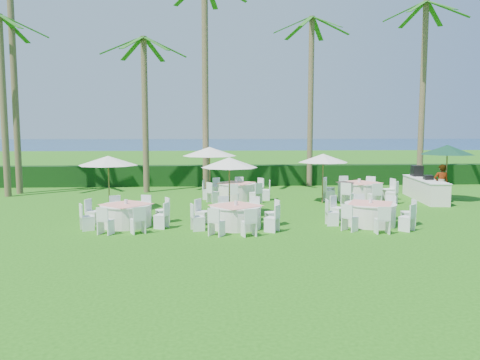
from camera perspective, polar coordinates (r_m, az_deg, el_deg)
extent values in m
plane|color=#1D5C0F|center=(16.07, -1.32, -5.65)|extent=(120.00, 120.00, 0.00)
cube|color=black|center=(27.85, -2.29, 0.58)|extent=(34.00, 1.00, 1.20)
plane|color=#082752|center=(117.77, -3.26, 4.47)|extent=(260.00, 260.00, 0.00)
cylinder|color=white|center=(16.48, -13.68, -4.25)|extent=(1.67, 1.67, 0.72)
cylinder|color=white|center=(16.42, -13.71, -2.97)|extent=(1.74, 1.74, 0.03)
cube|color=#FD9883|center=(16.41, -13.71, -2.88)|extent=(1.90, 1.90, 0.01)
cylinder|color=silver|center=(16.40, -13.72, -2.59)|extent=(0.12, 0.12, 0.15)
cube|color=white|center=(16.86, -9.41, -3.67)|extent=(0.54, 0.54, 0.87)
cube|color=white|center=(17.60, -11.61, -3.31)|extent=(0.52, 0.52, 0.87)
cube|color=white|center=(17.71, -14.83, -3.33)|extent=(0.54, 0.54, 0.87)
cube|color=white|center=(17.14, -17.50, -3.72)|extent=(0.52, 0.52, 0.87)
cube|color=white|center=(16.17, -18.15, -4.31)|extent=(0.54, 0.54, 0.87)
cube|color=white|center=(15.36, -16.07, -4.78)|extent=(0.52, 0.52, 0.87)
cube|color=white|center=(15.23, -12.35, -4.77)|extent=(0.54, 0.54, 0.87)
cube|color=white|center=(15.87, -9.57, -4.28)|extent=(0.52, 0.52, 0.87)
cylinder|color=white|center=(15.73, -0.50, -4.55)|extent=(1.68, 1.68, 0.73)
cylinder|color=white|center=(15.67, -0.50, -3.20)|extent=(1.75, 1.75, 0.03)
cube|color=#FD9883|center=(15.67, -0.50, -3.11)|extent=(1.90, 1.90, 0.01)
cylinder|color=silver|center=(15.65, -0.50, -2.81)|extent=(0.12, 0.12, 0.16)
cube|color=white|center=(16.16, 3.94, -4.02)|extent=(0.50, 0.50, 0.87)
cube|color=white|center=(16.88, 1.54, -3.57)|extent=(0.56, 0.56, 0.87)
cube|color=white|center=(16.96, -1.85, -3.53)|extent=(0.50, 0.50, 0.87)
cube|color=white|center=(16.35, -4.60, -3.90)|extent=(0.56, 0.56, 0.87)
cube|color=white|center=(15.38, -5.17, -4.55)|extent=(0.50, 0.50, 0.87)
cube|color=white|center=(14.59, -2.87, -5.11)|extent=(0.56, 0.56, 0.87)
cube|color=white|center=(14.50, 1.08, -5.17)|extent=(0.50, 0.50, 0.87)
cube|color=white|center=(15.17, 3.92, -4.68)|extent=(0.56, 0.56, 0.87)
cylinder|color=white|center=(16.79, 15.59, -4.09)|extent=(1.69, 1.69, 0.73)
cylinder|color=white|center=(16.73, 15.62, -2.82)|extent=(1.76, 1.76, 0.03)
cube|color=#FD9883|center=(16.72, 15.63, -2.74)|extent=(1.82, 1.82, 0.01)
cylinder|color=silver|center=(16.71, 15.64, -2.45)|extent=(0.12, 0.12, 0.16)
cube|color=white|center=(17.93, 17.64, -3.28)|extent=(0.58, 0.58, 0.88)
cube|color=white|center=(18.03, 14.44, -3.13)|extent=(0.43, 0.43, 0.88)
cube|color=white|center=(17.44, 11.79, -3.38)|extent=(0.58, 0.58, 0.88)
cube|color=white|center=(16.46, 11.16, -3.92)|extent=(0.43, 0.43, 0.88)
cube|color=white|center=(15.65, 13.25, -4.49)|extent=(0.58, 0.58, 0.88)
cube|color=white|center=(15.53, 16.94, -4.67)|extent=(0.43, 0.43, 0.88)
cube|color=white|center=(16.19, 19.70, -4.33)|extent=(0.58, 0.58, 0.88)
cube|color=white|center=(17.19, 19.84, -3.75)|extent=(0.43, 0.43, 0.88)
cylinder|color=white|center=(22.09, -0.45, -1.43)|extent=(1.76, 1.76, 0.77)
cylinder|color=white|center=(22.04, -0.45, -0.41)|extent=(1.84, 1.84, 0.03)
cube|color=#FD9883|center=(22.04, -0.45, -0.35)|extent=(1.95, 1.95, 0.01)
cylinder|color=silver|center=(22.03, -0.45, -0.13)|extent=(0.12, 0.12, 0.16)
cube|color=white|center=(22.97, 2.20, -0.95)|extent=(0.60, 0.60, 0.92)
cube|color=white|center=(23.44, -0.13, -0.80)|extent=(0.49, 0.49, 0.92)
cube|color=white|center=(23.14, -2.62, -0.90)|extent=(0.60, 0.60, 0.92)
cube|color=white|center=(22.25, -3.98, -1.19)|extent=(0.49, 0.49, 0.92)
cube|color=white|center=(21.23, -3.31, -1.53)|extent=(0.60, 0.60, 0.92)
cube|color=white|center=(20.72, -0.80, -1.71)|extent=(0.49, 0.49, 0.92)
cube|color=white|center=(21.04, 1.95, -1.59)|extent=(0.60, 0.60, 0.92)
cube|color=white|center=(21.99, 3.13, -1.27)|extent=(0.49, 0.49, 0.92)
cylinder|color=white|center=(22.34, 14.30, -1.44)|extent=(1.92, 1.92, 0.83)
cylinder|color=white|center=(22.29, 14.33, -0.36)|extent=(2.00, 2.00, 0.03)
cube|color=#FD9883|center=(22.29, 14.33, -0.29)|extent=(2.12, 2.12, 0.01)
cylinder|color=silver|center=(22.28, 14.34, -0.07)|extent=(0.13, 0.13, 0.18)
cube|color=white|center=(23.03, 17.66, -1.11)|extent=(0.53, 0.53, 1.00)
cube|color=white|center=(23.74, 15.48, -0.84)|extent=(0.65, 0.65, 1.00)
cube|color=white|center=(23.67, 12.71, -0.79)|extent=(0.53, 0.53, 1.00)
cube|color=white|center=(22.85, 10.75, -0.99)|extent=(0.65, 0.65, 1.00)
cube|color=white|center=(21.71, 10.75, -1.35)|extent=(0.53, 0.53, 1.00)
cube|color=white|center=(20.93, 12.98, -1.68)|extent=(0.65, 0.65, 1.00)
cube|color=white|center=(21.01, 16.11, -1.73)|extent=(0.53, 0.53, 1.00)
cube|color=white|center=(21.90, 18.02, -1.48)|extent=(0.65, 0.65, 1.00)
cylinder|color=brown|center=(19.93, -15.70, -0.47)|extent=(0.05, 0.05, 2.14)
cone|color=white|center=(19.84, -15.78, 2.30)|extent=(2.42, 2.42, 0.39)
sphere|color=brown|center=(19.84, -15.79, 2.68)|extent=(0.09, 0.09, 0.09)
cylinder|color=brown|center=(17.85, -1.30, -0.96)|extent=(0.05, 0.05, 2.16)
cone|color=white|center=(17.76, -1.31, 2.15)|extent=(2.16, 2.16, 0.39)
sphere|color=brown|center=(17.75, -1.31, 2.58)|extent=(0.09, 0.09, 0.09)
cylinder|color=brown|center=(22.29, -3.72, 0.73)|extent=(0.06, 0.06, 2.39)
cone|color=white|center=(22.22, -3.73, 3.49)|extent=(2.57, 2.57, 0.43)
sphere|color=brown|center=(22.21, -3.74, 3.87)|extent=(0.10, 0.10, 0.10)
cylinder|color=brown|center=(21.34, 10.05, 0.07)|extent=(0.05, 0.05, 2.14)
cone|color=white|center=(21.27, 10.10, 2.65)|extent=(2.24, 2.24, 0.38)
sphere|color=brown|center=(21.26, 10.11, 3.01)|extent=(0.09, 0.09, 0.09)
cylinder|color=brown|center=(23.62, 23.85, 0.67)|extent=(0.06, 0.06, 2.51)
cone|color=#0F3824|center=(23.56, 23.97, 3.40)|extent=(2.43, 2.43, 0.45)
sphere|color=brown|center=(23.55, 23.98, 3.78)|extent=(0.10, 0.10, 0.10)
cube|color=white|center=(23.69, 21.59, -1.11)|extent=(1.39, 4.33, 0.96)
cube|color=white|center=(23.63, 21.63, 0.09)|extent=(1.45, 4.39, 0.04)
cube|color=black|center=(24.82, 20.76, 1.06)|extent=(0.55, 0.64, 0.53)
cube|color=black|center=(23.22, 21.96, 0.29)|extent=(0.42, 0.42, 0.21)
imported|color=gray|center=(22.73, 23.32, -0.44)|extent=(0.71, 0.54, 1.76)
cylinder|color=brown|center=(26.80, -25.84, 11.35)|extent=(0.32, 0.32, 12.01)
cylinder|color=brown|center=(25.12, -11.49, 7.71)|extent=(0.32, 0.32, 8.07)
cube|color=#1A5415|center=(25.53, -9.11, 15.74)|extent=(2.22, 0.64, 1.00)
cube|color=#1A5415|center=(26.43, -10.49, 15.38)|extent=(1.03, 2.16, 1.00)
cube|color=#1A5415|center=(26.40, -12.95, 15.34)|extent=(1.62, 1.88, 1.00)
cube|color=#1A5415|center=(25.46, -14.22, 15.65)|extent=(2.22, 0.64, 1.00)
cube|color=#1A5415|center=(24.53, -12.93, 16.06)|extent=(1.03, 2.16, 1.00)
cube|color=#1A5415|center=(24.56, -10.27, 16.10)|extent=(1.62, 1.88, 1.00)
cylinder|color=brown|center=(24.04, -4.25, 11.08)|extent=(0.32, 0.32, 10.74)
cylinder|color=brown|center=(27.67, 8.60, 9.30)|extent=(0.32, 0.32, 9.71)
cube|color=#1A5415|center=(28.56, 10.99, 18.01)|extent=(2.22, 0.38, 1.00)
cube|color=#1A5415|center=(29.30, 9.34, 17.73)|extent=(1.26, 2.09, 1.00)
cube|color=#1A5415|center=(29.04, 7.15, 17.87)|extent=(1.42, 2.01, 1.00)
cube|color=#1A5415|center=(28.01, 6.47, 18.32)|extent=(2.22, 0.38, 1.00)
cube|color=#1A5415|center=(27.23, 8.11, 18.65)|extent=(1.26, 2.09, 1.00)
cube|color=#1A5415|center=(27.51, 10.45, 18.48)|extent=(1.42, 2.01, 1.00)
cylinder|color=brown|center=(27.56, 21.36, 9.40)|extent=(0.32, 0.32, 10.12)
cube|color=#1A5415|center=(28.41, 24.04, 18.51)|extent=(2.20, 0.88, 1.00)
cube|color=#1A5415|center=(29.22, 22.54, 18.21)|extent=(1.78, 1.73, 1.00)
cube|color=#1A5415|center=(29.07, 20.30, 18.36)|extent=(0.80, 2.21, 1.00)
cube|color=#1A5415|center=(28.09, 19.40, 18.84)|extent=(2.20, 0.88, 1.00)
cube|color=#1A5415|center=(27.23, 20.87, 19.21)|extent=(1.78, 1.73, 1.00)
cube|color=#1A5415|center=(27.40, 23.26, 19.03)|extent=(0.80, 2.21, 1.00)
cylinder|color=brown|center=(25.72, -26.87, 7.95)|extent=(0.32, 0.32, 8.80)
cube|color=#1A5415|center=(26.08, -24.80, 16.68)|extent=(2.20, 0.88, 1.00)
cube|color=#1A5415|center=(27.06, -25.82, 16.23)|extent=(0.80, 2.21, 1.00)
cube|color=#1A5415|center=(25.20, -26.30, 17.01)|extent=(1.78, 1.73, 1.00)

